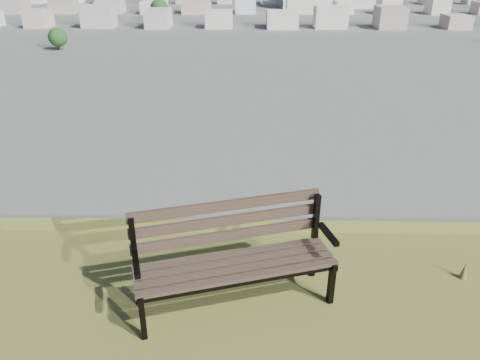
{
  "coord_description": "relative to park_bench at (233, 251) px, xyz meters",
  "views": [
    {
      "loc": [
        0.25,
        -0.6,
        27.92
      ],
      "look_at": [
        0.15,
        4.77,
        25.3
      ],
      "focal_mm": 35.0,
      "sensor_mm": 36.0,
      "label": 1
    }
  ],
  "objects": [
    {
      "name": "park_bench",
      "position": [
        0.0,
        0.0,
        0.0
      ],
      "size": [
        1.85,
        1.04,
        0.93
      ],
      "rotation": [
        0.0,
        0.0,
        0.29
      ],
      "color": "#453528",
      "rests_on": "hilltop_mesa"
    }
  ]
}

